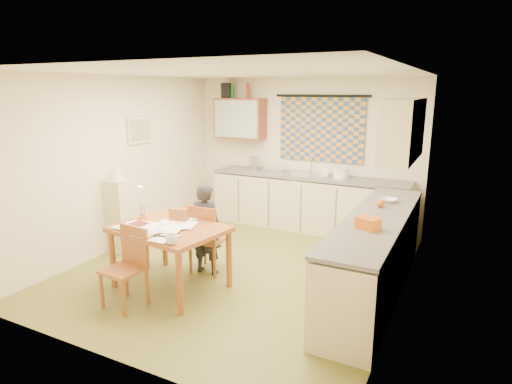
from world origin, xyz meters
The scene contains 44 objects.
floor centered at (0.00, 0.00, -0.01)m, with size 4.00×4.50×0.02m, color brown.
ceiling centered at (0.00, 0.00, 2.51)m, with size 4.00×4.50×0.02m, color white.
wall_back centered at (0.00, 2.26, 1.25)m, with size 4.00×0.02×2.50m, color beige.
wall_front centered at (0.00, -2.26, 1.25)m, with size 4.00×0.02×2.50m, color beige.
wall_left centered at (-2.01, 0.00, 1.25)m, with size 0.02×4.50×2.50m, color beige.
wall_right centered at (2.01, 0.00, 1.25)m, with size 0.02×4.50×2.50m, color beige.
window_blind centered at (0.30, 2.22, 1.65)m, with size 1.45×0.03×1.05m, color #2A4D7A.
curtain_rod centered at (0.30, 2.20, 2.20)m, with size 0.04×0.04×1.60m, color black.
wall_cabinet centered at (-1.15, 2.08, 1.80)m, with size 0.90×0.34×0.70m, color brown.
wall_cabinet_glass centered at (-1.15, 1.91, 1.80)m, with size 0.84×0.02×0.64m, color #99B2A5.
upper_cabinet_right centered at (1.83, 0.55, 1.85)m, with size 0.34×1.30×0.70m, color beige.
framed_print centered at (-1.97, 0.40, 1.70)m, with size 0.04×0.50×0.40m, color beige.
print_canvas centered at (-1.95, 0.40, 1.70)m, with size 0.01×0.42×0.32m, color beige.
counter_back centered at (0.19, 1.95, 0.45)m, with size 3.30×0.62×0.92m.
counter_right centered at (1.70, 0.07, 0.45)m, with size 0.62×2.95×0.92m.
stove centered at (1.70, -0.88, 0.45)m, with size 0.58×0.58×0.90m.
sink centered at (0.18, 1.95, 0.88)m, with size 0.55×0.45×0.10m, color silver.
tap centered at (0.18, 2.13, 1.06)m, with size 0.03×0.03×0.28m, color silver.
dish_rack centered at (-0.43, 1.95, 0.95)m, with size 0.35×0.30×0.06m, color silver.
kettle centered at (-0.81, 1.95, 1.04)m, with size 0.18×0.18×0.24m, color silver.
mixing_bowl centered at (0.74, 1.95, 1.00)m, with size 0.24×0.24×0.16m, color white.
soap_bottle centered at (0.47, 2.00, 1.02)m, with size 0.12×0.12×0.20m, color white.
bowl centered at (1.70, 0.76, 0.94)m, with size 0.23×0.23×0.05m, color white.
orange_bag centered at (1.70, -0.42, 0.98)m, with size 0.22×0.16×0.12m, color #CC5E11.
fruit_orange centered at (1.65, 0.47, 0.97)m, with size 0.10×0.10×0.10m, color #CC5E11.
speaker centered at (-1.42, 2.08, 2.28)m, with size 0.16×0.20×0.26m, color black.
bottle_green centered at (-1.31, 2.08, 2.28)m, with size 0.07×0.07×0.26m, color #195926.
bottle_brown centered at (-0.99, 2.08, 2.28)m, with size 0.07×0.07×0.26m, color brown.
dining_table centered at (-0.47, -0.87, 0.38)m, with size 1.35×1.10×0.75m.
chair_far centered at (-0.32, -0.29, 0.28)m, with size 0.42×0.42×0.90m.
chair_near centered at (-0.63, -1.46, 0.27)m, with size 0.43×0.43×0.87m.
person centered at (-0.33, -0.33, 0.59)m, with size 0.45×0.32×1.18m, color black.
shelf_stand centered at (-1.84, -0.27, 0.53)m, with size 0.32×0.30×1.07m, color beige.
lampshade centered at (-1.84, -0.27, 1.18)m, with size 0.20×0.20×0.22m, color beige.
letter_rack centered at (-0.51, -0.63, 0.83)m, with size 0.22×0.10×0.16m, color brown.
mug centered at (-0.09, -1.31, 0.80)m, with size 0.15×0.15×0.10m, color white.
magazine centered at (-0.93, -1.04, 0.76)m, with size 0.24×0.31×0.03m, color maroon.
book centered at (-0.86, -0.94, 0.76)m, with size 0.21×0.28×0.02m, color #CC5E11.
orange_box centered at (-0.83, -1.13, 0.77)m, with size 0.12×0.08×0.04m, color #CC5E11.
eyeglasses centered at (-0.34, -1.20, 0.76)m, with size 0.13×0.04×0.02m, color black.
candle_holder centered at (-0.98, -0.74, 0.84)m, with size 0.06×0.06×0.18m, color silver.
candle centered at (-0.97, -0.75, 1.04)m, with size 0.02×0.02×0.22m, color white.
candle_flame centered at (-0.98, -0.77, 1.16)m, with size 0.02×0.02×0.02m, color #FFCC66.
papers centered at (-0.57, -0.93, 0.76)m, with size 0.88×0.97×0.03m.
Camera 1 is at (2.55, -4.62, 2.30)m, focal length 30.00 mm.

